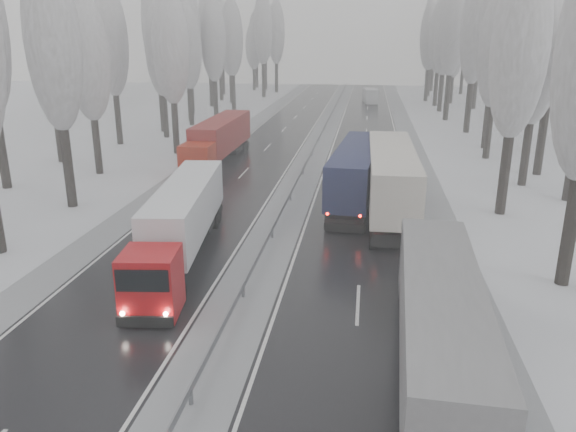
% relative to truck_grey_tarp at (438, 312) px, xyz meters
% --- Properties ---
extents(carriageway_right, '(7.50, 200.00, 0.03)m').
position_rel_truck_grey_tarp_xyz_m(carriageway_right, '(-2.79, 22.88, -2.33)').
color(carriageway_right, black).
rests_on(carriageway_right, ground).
extents(carriageway_left, '(7.50, 200.00, 0.03)m').
position_rel_truck_grey_tarp_xyz_m(carriageway_left, '(-13.29, 22.88, -2.33)').
color(carriageway_left, black).
rests_on(carriageway_left, ground).
extents(median_slush, '(3.00, 200.00, 0.04)m').
position_rel_truck_grey_tarp_xyz_m(median_slush, '(-8.04, 22.88, -2.33)').
color(median_slush, '#929599').
rests_on(median_slush, ground).
extents(shoulder_right, '(2.40, 200.00, 0.04)m').
position_rel_truck_grey_tarp_xyz_m(shoulder_right, '(2.16, 22.88, -2.33)').
color(shoulder_right, '#929599').
rests_on(shoulder_right, ground).
extents(shoulder_left, '(2.40, 200.00, 0.04)m').
position_rel_truck_grey_tarp_xyz_m(shoulder_left, '(-18.24, 22.88, -2.33)').
color(shoulder_left, '#929599').
rests_on(shoulder_left, ground).
extents(median_guardrail, '(0.12, 200.00, 0.76)m').
position_rel_truck_grey_tarp_xyz_m(median_guardrail, '(-8.04, 22.87, -1.75)').
color(median_guardrail, slate).
rests_on(median_guardrail, ground).
extents(tree_18, '(3.60, 3.60, 16.58)m').
position_rel_truck_grey_tarp_xyz_m(tree_18, '(6.47, 19.91, 8.35)').
color(tree_18, black).
rests_on(tree_18, ground).
extents(tree_20, '(3.60, 3.60, 15.71)m').
position_rel_truck_grey_tarp_xyz_m(tree_20, '(9.86, 28.04, 7.80)').
color(tree_20, black).
rests_on(tree_20, ground).
extents(tree_21, '(3.60, 3.60, 18.62)m').
position_rel_truck_grey_tarp_xyz_m(tree_21, '(12.09, 32.04, 9.65)').
color(tree_21, black).
rests_on(tree_21, ground).
extents(tree_22, '(3.60, 3.60, 15.86)m').
position_rel_truck_grey_tarp_xyz_m(tree_22, '(8.99, 38.48, 7.89)').
color(tree_22, black).
rests_on(tree_22, ground).
extents(tree_23, '(3.60, 3.60, 13.55)m').
position_rel_truck_grey_tarp_xyz_m(tree_23, '(15.27, 42.48, 6.42)').
color(tree_23, black).
rests_on(tree_23, ground).
extents(tree_24, '(3.60, 3.60, 20.49)m').
position_rel_truck_grey_tarp_xyz_m(tree_24, '(9.86, 43.90, 10.84)').
color(tree_24, black).
rests_on(tree_24, ground).
extents(tree_25, '(3.60, 3.60, 19.44)m').
position_rel_truck_grey_tarp_xyz_m(tree_25, '(16.78, 47.90, 10.17)').
color(tree_25, black).
rests_on(tree_25, ground).
extents(tree_26, '(3.60, 3.60, 18.78)m').
position_rel_truck_grey_tarp_xyz_m(tree_26, '(9.53, 54.15, 9.75)').
color(tree_26, black).
rests_on(tree_26, ground).
extents(tree_27, '(3.60, 3.60, 17.62)m').
position_rel_truck_grey_tarp_xyz_m(tree_27, '(16.68, 58.15, 9.01)').
color(tree_27, black).
rests_on(tree_27, ground).
extents(tree_28, '(3.60, 3.60, 19.62)m').
position_rel_truck_grey_tarp_xyz_m(tree_28, '(8.30, 64.83, 10.29)').
color(tree_28, black).
rests_on(tree_28, ground).
extents(tree_29, '(3.60, 3.60, 18.11)m').
position_rel_truck_grey_tarp_xyz_m(tree_29, '(15.68, 68.83, 9.32)').
color(tree_29, black).
rests_on(tree_29, ground).
extents(tree_30, '(3.60, 3.60, 17.86)m').
position_rel_truck_grey_tarp_xyz_m(tree_30, '(8.53, 74.58, 9.17)').
color(tree_30, black).
rests_on(tree_30, ground).
extents(tree_31, '(3.60, 3.60, 18.58)m').
position_rel_truck_grey_tarp_xyz_m(tree_31, '(14.44, 78.58, 9.62)').
color(tree_31, black).
rests_on(tree_31, ground).
extents(tree_32, '(3.60, 3.60, 17.33)m').
position_rel_truck_grey_tarp_xyz_m(tree_32, '(8.59, 82.09, 8.83)').
color(tree_32, black).
rests_on(tree_32, ground).
extents(tree_33, '(3.60, 3.60, 14.33)m').
position_rel_truck_grey_tarp_xyz_m(tree_33, '(11.73, 86.09, 6.91)').
color(tree_33, black).
rests_on(tree_33, ground).
extents(tree_34, '(3.60, 3.60, 17.63)m').
position_rel_truck_grey_tarp_xyz_m(tree_34, '(7.70, 89.20, 9.02)').
color(tree_34, black).
rests_on(tree_34, ground).
extents(tree_35, '(3.60, 3.60, 18.25)m').
position_rel_truck_grey_tarp_xyz_m(tree_35, '(16.91, 93.20, 9.42)').
color(tree_35, black).
rests_on(tree_35, ground).
extents(tree_36, '(3.60, 3.60, 20.23)m').
position_rel_truck_grey_tarp_xyz_m(tree_36, '(9.00, 99.04, 10.67)').
color(tree_36, black).
rests_on(tree_36, ground).
extents(tree_37, '(3.60, 3.60, 16.37)m').
position_rel_truck_grey_tarp_xyz_m(tree_37, '(15.98, 103.04, 8.22)').
color(tree_37, black).
rests_on(tree_37, ground).
extents(tree_38, '(3.60, 3.60, 17.97)m').
position_rel_truck_grey_tarp_xyz_m(tree_38, '(10.70, 109.61, 9.24)').
color(tree_38, black).
rests_on(tree_38, ground).
extents(tree_39, '(3.60, 3.60, 16.19)m').
position_rel_truck_grey_tarp_xyz_m(tree_39, '(13.51, 113.61, 8.10)').
color(tree_39, black).
rests_on(tree_39, ground).
extents(tree_58, '(3.60, 3.60, 17.21)m').
position_rel_truck_grey_tarp_xyz_m(tree_58, '(-23.16, 17.44, 8.75)').
color(tree_58, black).
rests_on(tree_58, ground).
extents(tree_60, '(3.60, 3.60, 14.84)m').
position_rel_truck_grey_tarp_xyz_m(tree_60, '(-25.78, 27.08, 7.24)').
color(tree_60, black).
rests_on(tree_60, ground).
extents(tree_61, '(3.60, 3.60, 13.95)m').
position_rel_truck_grey_tarp_xyz_m(tree_61, '(-31.56, 31.08, 6.67)').
color(tree_61, black).
rests_on(tree_61, ground).
extents(tree_62, '(3.60, 3.60, 16.04)m').
position_rel_truck_grey_tarp_xyz_m(tree_62, '(-21.98, 36.61, 8.01)').
color(tree_62, black).
rests_on(tree_62, ground).
extents(tree_63, '(3.60, 3.60, 16.88)m').
position_rel_truck_grey_tarp_xyz_m(tree_63, '(-29.88, 40.61, 8.54)').
color(tree_63, black).
rests_on(tree_63, ground).
extents(tree_64, '(3.60, 3.60, 15.42)m').
position_rel_truck_grey_tarp_xyz_m(tree_64, '(-26.30, 45.59, 7.61)').
color(tree_64, black).
rests_on(tree_64, ground).
extents(tree_65, '(3.60, 3.60, 19.48)m').
position_rel_truck_grey_tarp_xyz_m(tree_65, '(-28.09, 49.59, 10.20)').
color(tree_65, black).
rests_on(tree_65, ground).
extents(tree_66, '(3.60, 3.60, 15.23)m').
position_rel_truck_grey_tarp_xyz_m(tree_66, '(-26.19, 55.23, 7.49)').
color(tree_66, black).
rests_on(tree_66, ground).
extents(tree_67, '(3.60, 3.60, 17.09)m').
position_rel_truck_grey_tarp_xyz_m(tree_67, '(-27.58, 59.23, 8.68)').
color(tree_67, black).
rests_on(tree_67, ground).
extents(tree_68, '(3.60, 3.60, 16.65)m').
position_rel_truck_grey_tarp_xyz_m(tree_68, '(-24.62, 61.99, 8.40)').
color(tree_68, black).
rests_on(tree_68, ground).
extents(tree_69, '(3.60, 3.60, 19.35)m').
position_rel_truck_grey_tarp_xyz_m(tree_69, '(-29.46, 65.99, 10.11)').
color(tree_69, black).
rests_on(tree_69, ground).
extents(tree_70, '(3.60, 3.60, 17.09)m').
position_rel_truck_grey_tarp_xyz_m(tree_70, '(-24.36, 72.07, 8.68)').
color(tree_70, black).
rests_on(tree_70, ground).
extents(tree_71, '(3.60, 3.60, 19.61)m').
position_rel_truck_grey_tarp_xyz_m(tree_71, '(-29.12, 76.07, 10.28)').
color(tree_71, black).
rests_on(tree_71, ground).
extents(tree_72, '(3.60, 3.60, 15.11)m').
position_rel_truck_grey_tarp_xyz_m(tree_72, '(-26.97, 81.41, 7.41)').
color(tree_72, black).
rests_on(tree_72, ground).
extents(tree_73, '(3.60, 3.60, 17.22)m').
position_rel_truck_grey_tarp_xyz_m(tree_73, '(-29.85, 85.41, 8.76)').
color(tree_73, black).
rests_on(tree_73, ground).
extents(tree_74, '(3.60, 3.60, 19.68)m').
position_rel_truck_grey_tarp_xyz_m(tree_74, '(-23.11, 92.21, 10.32)').
color(tree_74, black).
rests_on(tree_74, ground).
extents(tree_75, '(3.60, 3.60, 18.60)m').
position_rel_truck_grey_tarp_xyz_m(tree_75, '(-32.23, 96.21, 9.64)').
color(tree_75, black).
rests_on(tree_75, ground).
extents(tree_76, '(3.60, 3.60, 18.55)m').
position_rel_truck_grey_tarp_xyz_m(tree_76, '(-22.08, 101.60, 9.60)').
color(tree_76, black).
rests_on(tree_76, ground).
extents(tree_77, '(3.60, 3.60, 14.32)m').
position_rel_truck_grey_tarp_xyz_m(tree_77, '(-27.70, 105.60, 6.91)').
color(tree_77, black).
rests_on(tree_77, ground).
extents(tree_78, '(3.60, 3.60, 19.55)m').
position_rel_truck_grey_tarp_xyz_m(tree_78, '(-25.60, 108.19, 10.24)').
color(tree_78, black).
rests_on(tree_78, ground).
extents(tree_79, '(3.60, 3.60, 17.07)m').
position_rel_truck_grey_tarp_xyz_m(tree_79, '(-28.37, 112.19, 8.66)').
color(tree_79, black).
rests_on(tree_79, ground).
extents(truck_grey_tarp, '(3.19, 15.79, 4.03)m').
position_rel_truck_grey_tarp_xyz_m(truck_grey_tarp, '(0.00, 0.00, 0.00)').
color(truck_grey_tarp, '#525157').
rests_on(truck_grey_tarp, ground).
extents(truck_blue_box, '(3.88, 16.52, 4.20)m').
position_rel_truck_grey_tarp_xyz_m(truck_blue_box, '(-3.25, 21.46, 0.10)').
color(truck_blue_box, '#201D4A').
rests_on(truck_blue_box, ground).
extents(truck_cream_box, '(2.99, 17.82, 4.56)m').
position_rel_truck_grey_tarp_xyz_m(truck_cream_box, '(-1.02, 19.12, 0.31)').
color(truck_cream_box, '#A4A291').
rests_on(truck_cream_box, ground).
extents(box_truck_distant, '(2.87, 7.14, 2.59)m').
position_rel_truck_grey_tarp_xyz_m(box_truck_distant, '(-2.39, 84.01, -1.03)').
color(box_truck_distant, '#B1B3B8').
rests_on(box_truck_distant, ground).
extents(truck_red_white, '(4.05, 15.05, 3.83)m').
position_rel_truck_grey_tarp_xyz_m(truck_red_white, '(-12.29, 9.28, -0.12)').
color(truck_red_white, '#B50A0E').
rests_on(truck_red_white, ground).
extents(truck_red_red, '(2.69, 16.11, 4.12)m').
position_rel_truck_grey_tarp_xyz_m(truck_red_red, '(-16.24, 31.99, 0.06)').
color(truck_red_red, '#A71C09').
rests_on(truck_red_red, ground).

